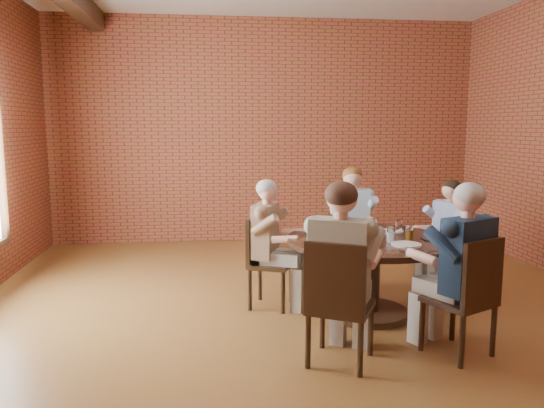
{
  "coord_description": "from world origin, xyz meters",
  "views": [
    {
      "loc": [
        -0.86,
        -4.69,
        1.78
      ],
      "look_at": [
        -0.19,
        1.0,
        0.94
      ],
      "focal_mm": 35.0,
      "sensor_mm": 36.0,
      "label": 1
    }
  ],
  "objects": [
    {
      "name": "plate_b",
      "position": [
        0.61,
        0.38,
        0.76
      ],
      "size": [
        0.26,
        0.26,
        0.01
      ],
      "primitive_type": "cylinder",
      "color": "white",
      "rests_on": "dining_table"
    },
    {
      "name": "chair_b",
      "position": [
        0.74,
        1.18,
        0.51
      ],
      "size": [
        0.47,
        0.47,
        0.93
      ],
      "rotation": [
        0.0,
        0.0,
        -0.12
      ],
      "color": "black",
      "rests_on": "floor"
    },
    {
      "name": "wall_back",
      "position": [
        0.0,
        3.5,
        1.7
      ],
      "size": [
        7.0,
        0.0,
        7.0
      ],
      "primitive_type": "plane",
      "rotation": [
        1.57,
        0.0,
        0.0
      ],
      "color": "brown",
      "rests_on": "ground"
    },
    {
      "name": "chair_a",
      "position": [
        1.65,
        0.5,
        0.48
      ],
      "size": [
        0.5,
        0.5,
        0.88
      ],
      "rotation": [
        0.0,
        0.0,
        -1.12
      ],
      "color": "black",
      "rests_on": "floor"
    },
    {
      "name": "floor",
      "position": [
        0.0,
        0.0,
        0.0
      ],
      "size": [
        7.0,
        7.0,
        0.0
      ],
      "primitive_type": "plane",
      "color": "brown",
      "rests_on": "ground"
    },
    {
      "name": "glass_a",
      "position": [
        0.93,
        0.13,
        0.82
      ],
      "size": [
        0.07,
        0.07,
        0.14
      ],
      "primitive_type": "cylinder",
      "color": "white",
      "rests_on": "dining_table"
    },
    {
      "name": "diner_b",
      "position": [
        0.73,
        1.09,
        0.66
      ],
      "size": [
        0.59,
        0.7,
        1.32
      ],
      "primitive_type": null,
      "rotation": [
        0.0,
        0.0,
        -0.12
      ],
      "color": "#99B5C3",
      "rests_on": "floor"
    },
    {
      "name": "glass_g",
      "position": [
        0.73,
        -0.2,
        0.82
      ],
      "size": [
        0.07,
        0.07,
        0.14
      ],
      "primitive_type": "cylinder",
      "color": "white",
      "rests_on": "dining_table"
    },
    {
      "name": "chair_d",
      "position": [
        0.06,
        -1.03,
        0.52
      ],
      "size": [
        0.61,
        0.61,
        0.96
      ],
      "rotation": [
        0.0,
        0.0,
        2.65
      ],
      "color": "black",
      "rests_on": "floor"
    },
    {
      "name": "chair_c",
      "position": [
        -0.35,
        0.39,
        0.49
      ],
      "size": [
        0.51,
        0.51,
        0.9
      ],
      "rotation": [
        0.0,
        0.0,
        1.18
      ],
      "color": "black",
      "rests_on": "floor"
    },
    {
      "name": "diner_c",
      "position": [
        -0.28,
        0.36,
        0.63
      ],
      "size": [
        0.74,
        0.68,
        1.26
      ],
      "primitive_type": null,
      "rotation": [
        0.0,
        0.0,
        1.18
      ],
      "color": "brown",
      "rests_on": "floor"
    },
    {
      "name": "smartphone",
      "position": [
        1.1,
        -0.14,
        0.75
      ],
      "size": [
        0.07,
        0.13,
        0.01
      ],
      "primitive_type": "cube",
      "rotation": [
        0.0,
        0.0,
        -0.01
      ],
      "color": "black",
      "rests_on": "dining_table"
    },
    {
      "name": "plate_c",
      "position": [
        0.21,
        0.17,
        0.76
      ],
      "size": [
        0.26,
        0.26,
        0.01
      ],
      "primitive_type": "cylinder",
      "color": "white",
      "rests_on": "dining_table"
    },
    {
      "name": "dining_table",
      "position": [
        0.6,
        0.0,
        0.53
      ],
      "size": [
        1.53,
        1.53,
        0.75
      ],
      "color": "black",
      "rests_on": "floor"
    },
    {
      "name": "chair_e",
      "position": [
        1.09,
        -0.99,
        0.51
      ],
      "size": [
        0.59,
        0.59,
        0.95
      ],
      "rotation": [
        0.0,
        0.0,
        3.6
      ],
      "color": "black",
      "rests_on": "floor"
    },
    {
      "name": "glass_h",
      "position": [
        0.93,
        -0.13,
        0.82
      ],
      "size": [
        0.07,
        0.07,
        0.14
      ],
      "primitive_type": "cylinder",
      "color": "white",
      "rests_on": "dining_table"
    },
    {
      "name": "plate_d",
      "position": [
        0.83,
        -0.34,
        0.76
      ],
      "size": [
        0.26,
        0.26,
        0.01
      ],
      "primitive_type": "cylinder",
      "color": "white",
      "rests_on": "dining_table"
    },
    {
      "name": "glass_b",
      "position": [
        0.69,
        0.23,
        0.82
      ],
      "size": [
        0.07,
        0.07,
        0.14
      ],
      "primitive_type": "cylinder",
      "color": "white",
      "rests_on": "dining_table"
    },
    {
      "name": "diner_e",
      "position": [
        1.05,
        -0.91,
        0.68
      ],
      "size": [
        0.78,
        0.84,
        1.36
      ],
      "primitive_type": null,
      "rotation": [
        0.0,
        0.0,
        3.6
      ],
      "color": "#16273F",
      "rests_on": "floor"
    },
    {
      "name": "glass_f",
      "position": [
        0.4,
        -0.33,
        0.82
      ],
      "size": [
        0.07,
        0.07,
        0.14
      ],
      "primitive_type": "cylinder",
      "color": "white",
      "rests_on": "dining_table"
    },
    {
      "name": "plate_a",
      "position": [
        0.88,
        0.25,
        0.76
      ],
      "size": [
        0.26,
        0.26,
        0.01
      ],
      "primitive_type": "cylinder",
      "color": "white",
      "rests_on": "dining_table"
    },
    {
      "name": "glass_e",
      "position": [
        0.33,
        -0.07,
        0.82
      ],
      "size": [
        0.07,
        0.07,
        0.14
      ],
      "primitive_type": "cylinder",
      "color": "white",
      "rests_on": "dining_table"
    },
    {
      "name": "glass_c",
      "position": [
        0.5,
        0.26,
        0.82
      ],
      "size": [
        0.07,
        0.07,
        0.14
      ],
      "primitive_type": "cylinder",
      "color": "white",
      "rests_on": "dining_table"
    },
    {
      "name": "diner_a",
      "position": [
        1.58,
        0.47,
        0.61
      ],
      "size": [
        0.71,
        0.66,
        1.22
      ],
      "primitive_type": null,
      "rotation": [
        0.0,
        0.0,
        -1.12
      ],
      "color": "#3F5CA3",
      "rests_on": "floor"
    },
    {
      "name": "diner_d",
      "position": [
        0.1,
        -0.94,
        0.69
      ],
      "size": [
        0.81,
        0.87,
        1.38
      ],
      "primitive_type": null,
      "rotation": [
        0.0,
        0.0,
        2.65
      ],
      "color": "#C2A998",
      "rests_on": "floor"
    },
    {
      "name": "glass_d",
      "position": [
        0.43,
        0.17,
        0.82
      ],
      "size": [
        0.07,
        0.07,
        0.14
      ],
      "primitive_type": "cylinder",
      "color": "white",
      "rests_on": "dining_table"
    }
  ]
}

